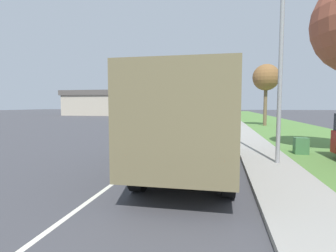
% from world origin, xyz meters
% --- Properties ---
extents(ground_plane, '(180.00, 180.00, 0.00)m').
position_xyz_m(ground_plane, '(0.00, 40.00, 0.00)').
color(ground_plane, '#424247').
extents(lane_centre_stripe, '(0.12, 120.00, 0.00)m').
position_xyz_m(lane_centre_stripe, '(0.00, 40.00, 0.00)').
color(lane_centre_stripe, silver).
rests_on(lane_centre_stripe, ground).
extents(sidewalk_right, '(1.80, 120.00, 0.12)m').
position_xyz_m(sidewalk_right, '(4.50, 40.00, 0.06)').
color(sidewalk_right, '#9E9B93').
rests_on(sidewalk_right, ground).
extents(grass_strip_right, '(7.00, 120.00, 0.02)m').
position_xyz_m(grass_strip_right, '(8.90, 40.00, 0.01)').
color(grass_strip_right, '#56843D').
rests_on(grass_strip_right, ground).
extents(military_truck, '(2.43, 7.79, 2.98)m').
position_xyz_m(military_truck, '(1.93, 11.22, 1.70)').
color(military_truck, '#606647').
rests_on(military_truck, ground).
extents(car_nearest_ahead, '(1.75, 4.07, 1.60)m').
position_xyz_m(car_nearest_ahead, '(-1.82, 25.84, 0.72)').
color(car_nearest_ahead, maroon).
rests_on(car_nearest_ahead, ground).
extents(car_second_ahead, '(1.70, 4.73, 1.50)m').
position_xyz_m(car_second_ahead, '(1.89, 41.97, 0.68)').
color(car_second_ahead, tan).
rests_on(car_second_ahead, ground).
extents(lamp_post, '(1.69, 0.24, 7.34)m').
position_xyz_m(lamp_post, '(4.55, 12.24, 4.47)').
color(lamp_post, gray).
rests_on(lamp_post, sidewalk_right).
extents(tree_far_right, '(2.68, 2.68, 6.26)m').
position_xyz_m(tree_far_right, '(7.28, 31.11, 4.87)').
color(tree_far_right, brown).
rests_on(tree_far_right, grass_strip_right).
extents(utility_box, '(0.55, 0.45, 0.70)m').
position_xyz_m(utility_box, '(6.20, 14.76, 0.37)').
color(utility_box, '#3D7042').
rests_on(utility_box, grass_strip_right).
extents(building_distant, '(17.99, 14.46, 5.15)m').
position_xyz_m(building_distant, '(-20.57, 57.86, 2.61)').
color(building_distant, '#B2A893').
rests_on(building_distant, ground).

